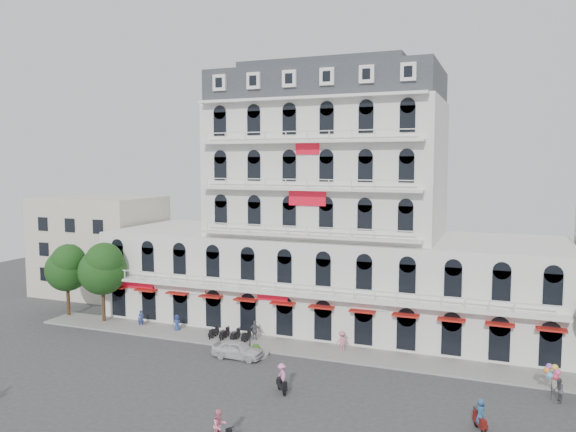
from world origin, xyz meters
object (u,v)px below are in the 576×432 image
Objects in this scene: rider_east at (480,415)px; rider_center at (282,377)px; parked_car at (238,350)px; balloon_vendor at (556,384)px; rider_southwest at (219,429)px.

rider_center is at bearing 59.99° from rider_east.
rider_center reaches higher than parked_car.
parked_car is at bearing -179.59° from balloon_vendor.
rider_east is 0.84× the size of balloon_vendor.
balloon_vendor is (4.59, 6.31, 0.27)m from rider_east.
rider_east is at bearing -107.29° from parked_car.
parked_car is 14.93m from rider_southwest.
rider_center is 0.87× the size of balloon_vendor.
balloon_vendor is at bearing 66.25° from rider_center.
balloon_vendor is (17.88, 5.34, 0.15)m from rider_center.
rider_east is at bearing 45.43° from rider_center.
parked_car is 1.77× the size of balloon_vendor.
parked_car is at bearing 49.65° from rider_southwest.
rider_center is at bearing -163.38° from balloon_vendor.
rider_east is 0.96× the size of rider_center.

